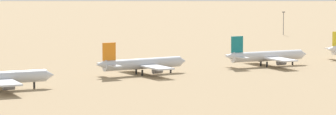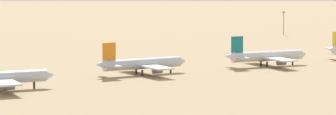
% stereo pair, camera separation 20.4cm
% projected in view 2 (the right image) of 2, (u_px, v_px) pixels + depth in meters
% --- Properties ---
extents(ground, '(4000.00, 4000.00, 0.00)m').
position_uv_depth(ground, '(162.00, 80.00, 303.41)').
color(ground, '#9E8460').
extents(parked_jet_orange_3, '(37.60, 31.53, 12.44)m').
position_uv_depth(parked_jet_orange_3, '(142.00, 64.00, 317.59)').
color(parked_jet_orange_3, silver).
rests_on(parked_jet_orange_3, ground).
extents(parked_jet_teal_4, '(37.74, 32.01, 12.47)m').
position_uv_depth(parked_jet_teal_4, '(266.00, 56.00, 344.59)').
color(parked_jet_teal_4, silver).
rests_on(parked_jet_teal_4, ground).
extents(light_pole_mid, '(1.80, 0.50, 13.50)m').
position_uv_depth(light_pole_mid, '(284.00, 21.00, 502.82)').
color(light_pole_mid, '#59595E').
rests_on(light_pole_mid, ground).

